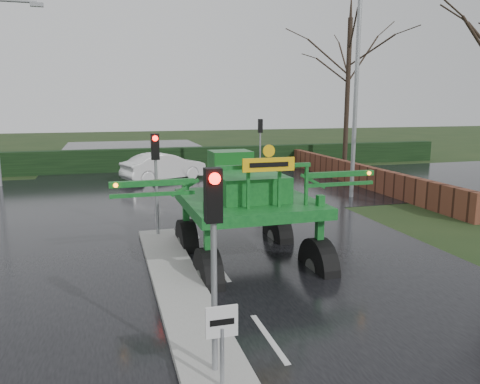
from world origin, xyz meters
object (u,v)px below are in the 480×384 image
object	(u,v)px
traffic_signal_mid	(156,162)
traffic_signal_far	(260,134)
traffic_signal_near	(214,228)
street_light_right	(351,70)
white_sedan	(165,181)
keep_left_sign	(222,333)
crop_sprayer	(206,201)

from	to	relation	value
traffic_signal_mid	traffic_signal_far	distance (m)	14.75
traffic_signal_near	street_light_right	bearing A→B (deg)	53.87
white_sedan	keep_left_sign	bearing A→B (deg)	153.13
street_light_right	white_sedan	bearing A→B (deg)	136.38
traffic_signal_mid	white_sedan	distance (m)	12.34
traffic_signal_near	white_sedan	bearing A→B (deg)	85.26
street_light_right	traffic_signal_near	bearing A→B (deg)	-126.13
keep_left_sign	traffic_signal_near	distance (m)	1.61
white_sedan	crop_sprayer	bearing A→B (deg)	154.59
white_sedan	traffic_signal_near	bearing A→B (deg)	153.01
traffic_signal_far	crop_sprayer	distance (m)	17.95
traffic_signal_far	white_sedan	world-z (taller)	traffic_signal_far
street_light_right	white_sedan	xyz separation A→B (m)	(-7.80, 7.43, -5.99)
traffic_signal_near	traffic_signal_mid	size ratio (longest dim) A/B	1.00
keep_left_sign	traffic_signal_mid	world-z (taller)	traffic_signal_mid
traffic_signal_near	traffic_signal_far	bearing A→B (deg)	69.64
traffic_signal_mid	street_light_right	size ratio (longest dim) A/B	0.35
keep_left_sign	street_light_right	xyz separation A→B (m)	(9.49, 13.50, 4.93)
traffic_signal_far	crop_sprayer	size ratio (longest dim) A/B	0.45
traffic_signal_near	traffic_signal_mid	xyz separation A→B (m)	(0.00, 8.50, 0.00)
traffic_signal_far	white_sedan	size ratio (longest dim) A/B	0.71
keep_left_sign	traffic_signal_far	size ratio (longest dim) A/B	0.38
keep_left_sign	crop_sprayer	xyz separation A→B (m)	(0.81, 4.98, 0.99)
keep_left_sign	traffic_signal_mid	bearing A→B (deg)	90.00
white_sedan	street_light_right	bearing A→B (deg)	-155.87
keep_left_sign	traffic_signal_far	world-z (taller)	traffic_signal_far
keep_left_sign	white_sedan	world-z (taller)	keep_left_sign
keep_left_sign	traffic_signal_far	xyz separation A→B (m)	(7.80, 21.51, 1.53)
traffic_signal_near	traffic_signal_far	size ratio (longest dim) A/B	1.00
traffic_signal_mid	traffic_signal_far	world-z (taller)	same
traffic_signal_near	white_sedan	xyz separation A→B (m)	(1.70, 20.44, -2.59)
traffic_signal_mid	traffic_signal_near	bearing A→B (deg)	-90.00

